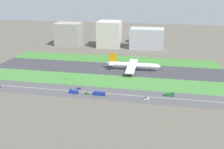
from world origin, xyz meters
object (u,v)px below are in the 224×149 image
bus_0 (99,94)px  traffic_light (66,81)px  car_3 (87,93)px  truck_1 (74,92)px  car_0 (79,88)px  truck_0 (170,95)px  car_2 (146,98)px  hangar_building (109,34)px  fuel_tank_west (135,38)px  office_tower (147,38)px  terminal_building (69,34)px  airliner (132,65)px

bus_0 → traffic_light: traffic_light is taller
traffic_light → car_3: bearing=-33.7°
truck_1 → traffic_light: size_ratio=1.17×
truck_1 → car_3: bearing=-180.0°
car_0 → truck_0: truck_0 is taller
bus_0 → truck_1: bearing=0.0°
car_2 → hangar_building: size_ratio=0.10×
fuel_tank_west → car_2: bearing=-82.3°
truck_0 → truck_1: (-88.52, -10.00, 0.00)m
car_0 → truck_1: size_ratio=0.52×
office_tower → terminal_building: bearing=180.0°
airliner → car_2: bearing=-74.8°
bus_0 → terminal_building: (-98.64, 192.00, 16.96)m
airliner → office_tower: (11.13, 114.00, 9.95)m
airliner → fuel_tank_west: 159.37m
bus_0 → traffic_light: 42.57m
terminal_building → office_tower: terminal_building is taller
truck_1 → fuel_tank_west: 239.76m
car_0 → truck_0: bearing=-0.0°
airliner → hangar_building: bearing=113.8°
truck_0 → hangar_building: 204.85m
car_0 → car_3: same height
traffic_light → fuel_tank_west: (49.85, 219.01, 2.33)m
truck_0 → truck_1: same height
truck_0 → bus_0: bearing=-171.1°
hangar_building → office_tower: size_ratio=0.80×
truck_1 → car_2: bearing=-180.0°
car_2 → hangar_building: (-71.50, 192.00, 20.08)m
car_0 → truck_0: size_ratio=0.52×
car_3 → office_tower: bearing=-103.2°
car_0 → bus_0: bus_0 is taller
airliner → truck_1: bearing=-121.0°
fuel_tank_west → car_0: bearing=-98.6°
fuel_tank_west → truck_0: bearing=-77.0°
airliner → bus_0: 81.24m
office_tower → fuel_tank_west: (-22.05, 45.00, -9.56)m
car_2 → office_tower: (-10.00, 192.00, 15.26)m
bus_0 → terminal_building: terminal_building is taller
car_0 → traffic_light: 17.94m
car_2 → fuel_tank_west: bearing=-82.3°
truck_0 → terminal_building: size_ratio=0.20×
car_0 → terminal_building: terminal_building is taller
fuel_tank_west → office_tower: bearing=-63.9°
truck_1 → office_tower: office_tower is taller
car_3 → fuel_tank_west: bearing=-95.5°
bus_0 → truck_1: truck_1 is taller
airliner → office_tower: bearing=84.4°
car_0 → office_tower: (56.20, 182.00, 15.26)m
car_3 → airliner: bearing=-113.4°
airliner → fuel_tank_west: size_ratio=2.64×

